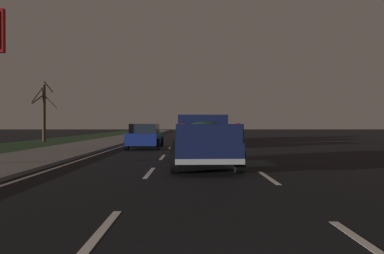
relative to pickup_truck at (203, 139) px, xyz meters
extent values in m
plane|color=black|center=(15.79, 0.00, -0.98)|extent=(144.00, 144.00, 0.00)
cube|color=slate|center=(15.79, 7.45, -0.92)|extent=(108.00, 4.00, 0.12)
cube|color=#1E3819|center=(15.79, 12.45, -0.98)|extent=(108.00, 6.00, 0.01)
cube|color=silver|center=(-8.42, -1.75, -0.98)|extent=(2.40, 0.14, 0.01)
cube|color=silver|center=(-2.76, -1.75, -0.98)|extent=(2.40, 0.14, 0.01)
cube|color=silver|center=(3.82, -1.75, -0.98)|extent=(2.40, 0.14, 0.01)
cube|color=silver|center=(10.02, -1.75, -0.98)|extent=(2.40, 0.14, 0.01)
cube|color=silver|center=(16.50, -1.75, -0.98)|extent=(2.40, 0.14, 0.01)
cube|color=silver|center=(23.31, -1.75, -0.98)|extent=(2.40, 0.14, 0.01)
cube|color=silver|center=(28.35, -1.75, -0.98)|extent=(2.40, 0.14, 0.01)
cube|color=silver|center=(33.73, -1.75, -0.98)|extent=(2.40, 0.14, 0.01)
cube|color=silver|center=(39.09, -1.75, -0.98)|extent=(2.40, 0.14, 0.01)
cube|color=silver|center=(44.54, -1.75, -0.98)|extent=(2.40, 0.14, 0.01)
cube|color=silver|center=(51.01, -1.75, -0.98)|extent=(2.40, 0.14, 0.01)
cube|color=silver|center=(56.23, -1.75, -0.98)|extent=(2.40, 0.14, 0.01)
cube|color=silver|center=(62.89, -1.75, -0.98)|extent=(2.40, 0.14, 0.01)
cube|color=silver|center=(69.45, -1.75, -0.98)|extent=(2.40, 0.14, 0.01)
cube|color=silver|center=(-7.76, 1.75, -0.98)|extent=(2.40, 0.14, 0.01)
cube|color=silver|center=(-1.75, 1.75, -0.98)|extent=(2.40, 0.14, 0.01)
cube|color=silver|center=(3.30, 1.75, -0.98)|extent=(2.40, 0.14, 0.01)
cube|color=silver|center=(9.79, 1.75, -0.98)|extent=(2.40, 0.14, 0.01)
cube|color=silver|center=(15.07, 1.75, -0.98)|extent=(2.40, 0.14, 0.01)
cube|color=silver|center=(20.98, 1.75, -0.98)|extent=(2.40, 0.14, 0.01)
cube|color=silver|center=(27.46, 1.75, -0.98)|extent=(2.40, 0.14, 0.01)
cube|color=silver|center=(32.85, 1.75, -0.98)|extent=(2.40, 0.14, 0.01)
cube|color=silver|center=(37.98, 1.75, -0.98)|extent=(2.40, 0.14, 0.01)
cube|color=silver|center=(44.80, 1.75, -0.98)|extent=(2.40, 0.14, 0.01)
cube|color=silver|center=(50.51, 1.75, -0.98)|extent=(2.40, 0.14, 0.01)
cube|color=silver|center=(56.78, 1.75, -0.98)|extent=(2.40, 0.14, 0.01)
cube|color=silver|center=(62.57, 1.75, -0.98)|extent=(2.40, 0.14, 0.01)
cube|color=silver|center=(68.73, 1.75, -0.98)|extent=(2.40, 0.14, 0.01)
cube|color=silver|center=(15.79, 5.15, -0.98)|extent=(108.00, 0.14, 0.01)
cube|color=#141E4C|center=(-0.06, 0.00, -0.31)|extent=(5.46, 2.18, 0.60)
cube|color=#141E4C|center=(1.13, 0.04, 0.44)|extent=(2.22, 1.91, 0.90)
cube|color=#1E2833|center=(0.08, 0.00, 0.49)|extent=(0.09, 1.44, 0.50)
cube|color=#141E4C|center=(-1.17, 0.90, 0.27)|extent=(3.02, 0.18, 0.56)
cube|color=#141E4C|center=(-1.11, -0.98, 0.27)|extent=(3.02, 0.18, 0.56)
cube|color=#141E4C|center=(-2.72, -0.09, 0.27)|extent=(0.14, 1.88, 0.56)
cube|color=silver|center=(-2.72, -0.09, -0.53)|extent=(0.19, 2.00, 0.16)
cube|color=red|center=(-2.73, 0.71, 0.47)|extent=(0.06, 0.14, 0.20)
cube|color=red|center=(-2.68, -0.89, 0.47)|extent=(0.06, 0.14, 0.20)
ellipsoid|color=#193823|center=(-1.14, -0.04, 0.31)|extent=(2.64, 1.61, 0.64)
sphere|color=silver|center=(-0.65, 0.34, 0.17)|extent=(0.40, 0.40, 0.40)
sphere|color=beige|center=(-1.73, -0.36, 0.15)|extent=(0.34, 0.34, 0.34)
cylinder|color=black|center=(1.69, 1.06, -0.56)|extent=(0.84, 0.28, 0.84)
cylinder|color=black|center=(1.76, -0.94, -0.56)|extent=(0.84, 0.28, 0.84)
cylinder|color=black|center=(-1.87, 0.94, -0.56)|extent=(0.84, 0.28, 0.84)
cylinder|color=black|center=(-1.80, -1.06, -0.56)|extent=(0.84, 0.28, 0.84)
cube|color=#14592D|center=(15.54, 0.14, -0.35)|extent=(4.41, 1.83, 0.70)
cube|color=#1E2833|center=(15.29, 0.14, 0.28)|extent=(2.48, 1.60, 0.56)
cylinder|color=black|center=(17.03, 1.05, -0.64)|extent=(0.68, 0.22, 0.68)
cylinder|color=black|center=(17.05, -0.75, -0.64)|extent=(0.68, 0.22, 0.68)
cylinder|color=black|center=(14.04, 1.03, -0.64)|extent=(0.68, 0.22, 0.68)
cylinder|color=black|center=(14.06, -0.77, -0.64)|extent=(0.68, 0.22, 0.68)
cube|color=red|center=(13.39, 0.12, -0.30)|extent=(0.09, 1.51, 0.10)
cube|color=maroon|center=(22.26, -3.48, -0.35)|extent=(4.45, 1.91, 0.70)
cube|color=#1E2833|center=(22.01, -3.49, 0.28)|extent=(2.50, 1.65, 0.56)
cylinder|color=black|center=(23.73, -2.54, -0.64)|extent=(0.68, 0.22, 0.68)
cylinder|color=black|center=(23.78, -4.34, -0.64)|extent=(0.68, 0.22, 0.68)
cylinder|color=black|center=(20.74, -2.62, -0.64)|extent=(0.68, 0.22, 0.68)
cylinder|color=black|center=(20.79, -4.42, -0.64)|extent=(0.68, 0.22, 0.68)
cube|color=red|center=(20.11, -3.54, -0.30)|extent=(0.12, 1.51, 0.10)
cube|color=navy|center=(9.18, 3.28, -0.35)|extent=(4.41, 1.82, 0.70)
cube|color=#1E2833|center=(8.93, 3.28, 0.28)|extent=(2.47, 1.59, 0.56)
cylinder|color=black|center=(10.67, 4.19, -0.64)|extent=(0.68, 0.22, 0.68)
cylinder|color=black|center=(10.68, 2.39, -0.64)|extent=(0.68, 0.22, 0.68)
cylinder|color=black|center=(7.68, 4.18, -0.64)|extent=(0.68, 0.22, 0.68)
cylinder|color=black|center=(7.68, 2.38, -0.64)|extent=(0.68, 0.22, 0.68)
cube|color=red|center=(7.03, 3.27, -0.30)|extent=(0.09, 1.51, 0.10)
cylinder|color=#423323|center=(17.26, 13.03, 1.48)|extent=(0.28, 0.28, 4.92)
cylinder|color=#423323|center=(16.94, 13.43, 2.65)|extent=(0.65, 0.92, 0.95)
cylinder|color=#423323|center=(16.97, 13.42, 3.13)|extent=(0.65, 0.88, 1.54)
cylinder|color=#423323|center=(17.64, 12.80, 3.78)|extent=(0.83, 0.59, 1.00)
cylinder|color=#423323|center=(17.17, 12.47, 2.48)|extent=(0.24, 1.20, 1.21)
camera|label=1|loc=(-12.60, 0.49, 0.54)|focal=32.45mm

